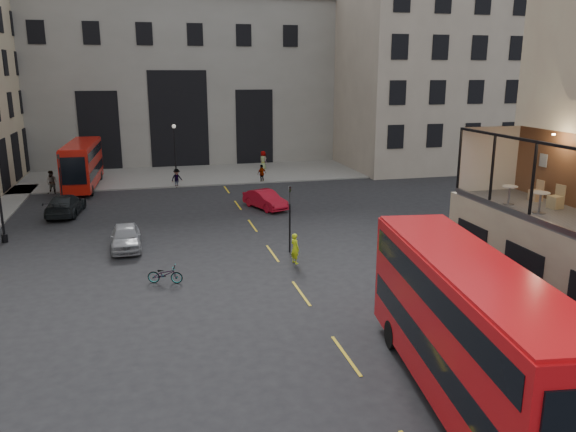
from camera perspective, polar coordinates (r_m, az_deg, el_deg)
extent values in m
plane|color=black|center=(21.53, 11.03, -13.12)|extent=(140.00, 140.00, 0.00)
cube|color=black|center=(23.18, 22.57, -6.56)|extent=(0.08, 9.20, 3.00)
cube|color=beige|center=(27.01, 19.75, 5.48)|extent=(3.00, 0.04, 2.90)
cube|color=black|center=(22.89, 26.99, 6.95)|extent=(3.00, 10.00, 0.04)
cube|color=slate|center=(22.42, 23.28, -0.08)|extent=(0.12, 10.00, 0.18)
cube|color=black|center=(21.95, 23.99, 6.88)|extent=(0.12, 10.00, 0.10)
cube|color=beige|center=(26.39, 24.51, 5.16)|extent=(0.04, 0.45, 0.55)
cylinder|color=#FFD899|center=(24.93, 25.39, 7.51)|extent=(0.12, 0.12, 0.05)
cube|color=#C6B994|center=(24.02, 25.56, -5.52)|extent=(3.00, 11.00, 4.50)
cube|color=slate|center=(23.39, 26.17, -0.21)|extent=(3.00, 10.00, 0.10)
cube|color=gray|center=(65.25, -11.46, 13.43)|extent=(34.00, 10.00, 18.00)
cube|color=black|center=(60.41, -11.01, 9.59)|extent=(6.00, 0.12, 10.00)
cube|color=black|center=(60.57, -18.61, 8.17)|extent=(4.00, 0.12, 8.00)
cube|color=black|center=(61.48, -3.42, 8.97)|extent=(4.00, 0.12, 8.00)
cube|color=#AC9D8B|center=(63.85, 12.68, 14.25)|extent=(16.00, 18.00, 20.00)
cube|color=slate|center=(56.07, -11.48, 4.11)|extent=(40.00, 12.00, 0.12)
cylinder|color=black|center=(31.27, 0.18, -1.25)|extent=(0.10, 0.10, 2.80)
imported|color=black|center=(30.81, 0.18, 2.15)|extent=(0.16, 0.20, 1.00)
cylinder|color=black|center=(46.40, -22.05, 2.89)|extent=(0.10, 0.10, 2.80)
imported|color=black|center=(46.09, -22.28, 5.20)|extent=(0.16, 0.20, 1.00)
cylinder|color=black|center=(36.91, -27.23, 1.32)|extent=(0.14, 0.14, 5.00)
cylinder|color=black|center=(37.43, -26.83, -2.03)|extent=(0.36, 0.36, 0.50)
cylinder|color=black|center=(51.74, -11.37, 6.00)|extent=(0.14, 0.14, 5.00)
cylinder|color=black|center=(52.11, -11.25, 3.55)|extent=(0.36, 0.36, 0.50)
sphere|color=silver|center=(51.43, -11.52, 8.92)|extent=(0.36, 0.36, 0.36)
cube|color=red|center=(17.91, 17.79, -10.88)|extent=(4.11, 11.58, 4.02)
cube|color=black|center=(18.15, 17.65, -12.50)|extent=(4.06, 10.97, 0.82)
cube|color=black|center=(17.43, 18.11, -7.20)|extent=(4.06, 10.97, 0.82)
cube|color=red|center=(17.16, 18.32, -4.70)|extent=(3.98, 11.34, 0.12)
cylinder|color=black|center=(21.38, 10.50, -11.76)|extent=(0.43, 1.06, 1.03)
cylinder|color=black|center=(22.14, 16.41, -11.18)|extent=(0.43, 1.06, 1.03)
cube|color=#B4150C|center=(51.83, -20.15, 4.99)|extent=(2.63, 10.00, 3.52)
cube|color=black|center=(51.90, -20.10, 4.45)|extent=(2.65, 9.46, 0.72)
cube|color=black|center=(51.68, -20.25, 6.17)|extent=(2.65, 9.46, 0.72)
cube|color=#B4150C|center=(51.59, -20.32, 6.94)|extent=(2.54, 9.80, 0.11)
cylinder|color=black|center=(55.34, -20.60, 3.75)|extent=(0.29, 0.91, 0.90)
cylinder|color=black|center=(55.07, -18.53, 3.87)|extent=(0.29, 0.91, 0.90)
cylinder|color=black|center=(48.89, -21.68, 2.33)|extent=(0.29, 0.91, 0.90)
cylinder|color=black|center=(48.59, -19.34, 2.47)|extent=(0.29, 0.91, 0.90)
imported|color=#A0A1A8|center=(33.41, -16.15, -2.06)|extent=(1.76, 4.14, 1.40)
imported|color=#A60A1B|center=(41.51, -2.33, 1.67)|extent=(2.89, 4.39, 1.37)
imported|color=black|center=(42.69, -21.68, 1.07)|extent=(2.58, 5.22, 1.46)
imported|color=gray|center=(27.68, -12.38, -5.80)|extent=(1.79, 1.06, 0.89)
imported|color=#E0FF1A|center=(29.64, 0.71, -3.32)|extent=(0.58, 0.70, 1.64)
imported|color=gray|center=(50.43, -22.86, 3.17)|extent=(1.13, 1.00, 1.95)
imported|color=gray|center=(50.13, -11.23, 3.79)|extent=(1.22, 1.03, 1.64)
imported|color=gray|center=(51.40, -2.67, 4.32)|extent=(1.05, 0.79, 1.65)
imported|color=gray|center=(58.04, -2.54, 5.65)|extent=(0.99, 1.14, 1.97)
cylinder|color=silver|center=(23.44, 24.32, 2.18)|extent=(0.66, 0.66, 0.04)
cylinder|color=slate|center=(23.52, 24.22, 1.23)|extent=(0.09, 0.09, 0.77)
cylinder|color=slate|center=(23.60, 24.12, 0.31)|extent=(0.49, 0.49, 0.03)
cylinder|color=silver|center=(24.58, 21.64, 2.82)|extent=(0.61, 0.61, 0.04)
cylinder|color=slate|center=(24.65, 21.56, 1.98)|extent=(0.08, 0.08, 0.71)
cylinder|color=slate|center=(24.72, 21.48, 1.16)|extent=(0.45, 0.45, 0.03)
cube|color=tan|center=(24.65, 25.51, 1.28)|extent=(0.52, 0.52, 0.50)
cube|color=tan|center=(24.72, 25.96, 2.37)|extent=(0.11, 0.47, 0.44)
cube|color=tan|center=(25.77, 23.85, 1.93)|extent=(0.47, 0.47, 0.46)
cube|color=tan|center=(25.82, 24.26, 2.90)|extent=(0.08, 0.43, 0.41)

